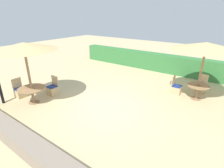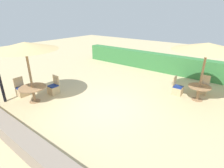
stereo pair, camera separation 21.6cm
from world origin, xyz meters
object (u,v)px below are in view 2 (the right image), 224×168
object	(u,v)px
patio_chair_front_left_west	(22,91)
patio_chair_back_right_west	(177,90)
parasol_back_right	(208,47)
round_table_back_right	(199,89)
parasol_front_left	(25,46)
patio_chair_back_right_north	(203,88)
patio_chair_front_left_north	(54,89)
round_table_front_left	(33,90)

from	to	relation	value
patio_chair_front_left_west	patio_chair_back_right_west	world-z (taller)	same
parasol_back_right	round_table_back_right	xyz separation A→B (m)	(0.00, 0.00, -1.99)
round_table_back_right	patio_chair_back_right_west	size ratio (longest dim) A/B	1.09
parasol_back_right	patio_chair_back_right_west	xyz separation A→B (m)	(-0.99, 0.02, -2.28)
parasol_front_left	round_table_back_right	distance (m)	8.00
patio_chair_back_right_west	patio_chair_back_right_north	bearing A→B (deg)	133.94
parasol_front_left	patio_chair_front_left_north	size ratio (longest dim) A/B	2.98
patio_chair_back_right_west	patio_chair_front_left_north	bearing A→B (deg)	-53.51
round_table_front_left	patio_chair_back_right_north	bearing A→B (deg)	44.05
parasol_back_right	patio_chair_back_right_west	world-z (taller)	parasol_back_right
parasol_front_left	round_table_front_left	xyz separation A→B (m)	(0.00, 0.00, -2.00)
patio_chair_back_right_west	round_table_back_right	bearing A→B (deg)	88.65
parasol_front_left	round_table_front_left	distance (m)	2.00
patio_chair_back_right_north	round_table_back_right	bearing A→B (deg)	89.74
patio_chair_back_right_north	patio_chair_front_left_north	bearing A→B (deg)	37.82
round_table_front_left	round_table_back_right	world-z (taller)	round_table_front_left
parasol_front_left	patio_chair_back_right_north	size ratio (longest dim) A/B	2.98
patio_chair_back_right_west	patio_chair_back_right_north	distance (m)	1.38
round_table_back_right	patio_chair_front_left_north	bearing A→B (deg)	-148.39
round_table_front_left	parasol_back_right	distance (m)	7.97
patio_chair_front_left_west	round_table_back_right	world-z (taller)	patio_chair_front_left_west
parasol_back_right	patio_chair_back_right_west	size ratio (longest dim) A/B	3.22
parasol_front_left	parasol_back_right	xyz separation A→B (m)	(6.02, 4.85, -0.05)
patio_chair_front_left_west	patio_chair_back_right_north	xyz separation A→B (m)	(7.12, 5.85, 0.00)
patio_chair_front_left_west	patio_chair_back_right_north	distance (m)	9.22
parasol_front_left	parasol_back_right	size ratio (longest dim) A/B	0.92
patio_chair_front_left_west	patio_chair_front_left_north	distance (m)	1.54
patio_chair_back_right_north	round_table_front_left	bearing A→B (deg)	44.05
parasol_front_left	patio_chair_back_right_north	world-z (taller)	parasol_front_left
round_table_front_left	patio_chair_front_left_west	world-z (taller)	patio_chair_front_left_west
round_table_back_right	patio_chair_back_right_north	size ratio (longest dim) A/B	1.09
patio_chair_front_left_north	patio_chair_back_right_west	distance (m)	6.33
patio_chair_front_left_west	patio_chair_back_right_north	size ratio (longest dim) A/B	1.00
parasol_back_right	round_table_back_right	distance (m)	1.99
round_table_front_left	patio_chair_back_right_west	distance (m)	7.01
patio_chair_front_left_north	patio_chair_front_left_west	bearing A→B (deg)	47.36
parasol_front_left	patio_chair_back_right_north	bearing A→B (deg)	44.05
parasol_front_left	patio_chair_front_left_west	size ratio (longest dim) A/B	2.98
round_table_front_left	round_table_back_right	distance (m)	7.73
parasol_front_left	patio_chair_back_right_west	bearing A→B (deg)	44.08
patio_chair_back_right_west	parasol_back_right	bearing A→B (deg)	88.65
round_table_front_left	patio_chair_back_right_north	size ratio (longest dim) A/B	1.29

